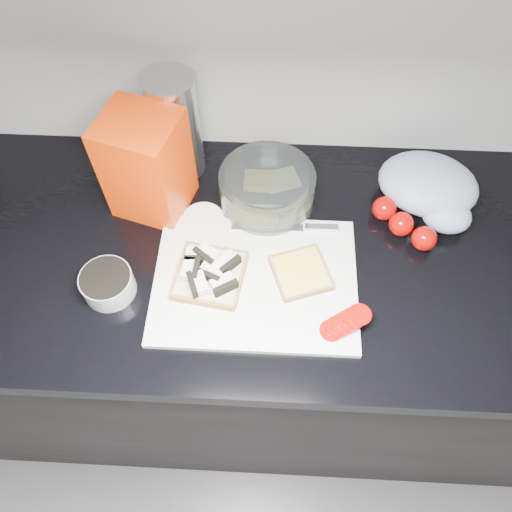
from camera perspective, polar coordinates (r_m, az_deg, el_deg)
The scene contains 14 objects.
base_cabinet at distance 1.45m, azimuth 1.93°, elevation -9.26°, with size 3.50×0.60×0.86m, color black.
countertop at distance 1.06m, azimuth 2.63°, elevation 0.33°, with size 3.50×0.64×0.04m, color black.
cutting_board at distance 0.99m, azimuth -0.09°, elevation -2.83°, with size 0.40×0.30×0.01m, color white.
bread_left at distance 0.98m, azimuth -5.35°, elevation -2.00°, with size 0.15×0.15×0.04m.
bread_right at distance 0.99m, azimuth 5.15°, elevation -1.92°, with size 0.14×0.14×0.02m.
tomato_slices at distance 0.94m, azimuth 10.18°, elevation -7.50°, with size 0.11×0.08×0.02m.
knife at distance 1.05m, azimuth 4.86°, elevation 3.27°, with size 0.22×0.02×0.01m.
seed_tub at distance 1.00m, azimuth -16.61°, elevation -2.97°, with size 0.10×0.10×0.05m.
tub_lid at distance 1.08m, azimuth -6.08°, elevation 4.20°, with size 0.09×0.09×0.01m, color white.
glass_bowl at distance 1.08m, azimuth 1.26°, elevation 7.63°, with size 0.20×0.20×0.08m.
bread_bag at distance 1.05m, azimuth -12.35°, elevation 10.11°, with size 0.15×0.14×0.23m, color red.
steel_canister at distance 1.10m, azimuth -9.11°, elevation 14.36°, with size 0.10×0.10×0.24m, color #B9B9BE.
grocery_bag at distance 1.14m, azimuth 19.32°, elevation 7.29°, with size 0.25×0.24×0.09m.
whole_tomatoes at distance 1.08m, azimuth 16.45°, elevation 3.58°, with size 0.13×0.13×0.05m.
Camera 1 is at (-0.02, 0.63, 1.77)m, focal length 35.00 mm.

